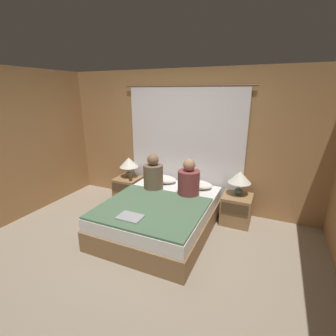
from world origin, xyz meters
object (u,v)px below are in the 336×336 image
pillow_right (196,184)px  person_left_in_bed (153,175)px  bed (160,215)px  person_right_in_bed (189,181)px  laptop_on_bed (130,217)px  nightstand_right (236,209)px  lamp_right (240,178)px  lamp_left (129,163)px  beer_bottle_on_left_stand (130,177)px  nightstand_left (128,189)px  pillow_left (162,179)px

pillow_right → person_left_in_bed: (-0.65, -0.37, 0.20)m
bed → person_left_in_bed: 0.71m
person_right_in_bed → laptop_on_bed: (-0.43, -1.07, -0.21)m
nightstand_right → lamp_right: 0.53m
bed → laptop_on_bed: bearing=-99.3°
lamp_left → person_right_in_bed: (1.38, -0.40, -0.02)m
pillow_right → beer_bottle_on_left_stand: beer_bottle_on_left_stand is taller
beer_bottle_on_left_stand → pillow_right: bearing=7.3°
nightstand_left → pillow_left: (0.72, 0.05, 0.31)m
lamp_left → laptop_on_bed: 1.76m
lamp_left → lamp_right: same height
pillow_right → lamp_left: bearing=179.1°
beer_bottle_on_left_stand → lamp_left: bearing=127.7°
lamp_left → beer_bottle_on_left_stand: 0.31m
nightstand_right → person_left_in_bed: bearing=-166.6°
laptop_on_bed → pillow_right: bearing=72.7°
lamp_left → nightstand_right: bearing=-1.8°
pillow_right → laptop_on_bed: (-0.45, -1.44, -0.02)m
nightstand_left → laptop_on_bed: laptop_on_bed is taller
person_right_in_bed → nightstand_right: bearing=24.0°
pillow_left → person_left_in_bed: person_left_in_bed is taller
pillow_left → pillow_right: 0.68m
lamp_right → laptop_on_bed: bearing=-128.7°
bed → pillow_left: size_ratio=3.44×
nightstand_left → person_left_in_bed: 0.96m
lamp_right → bed: bearing=-143.7°
nightstand_left → laptop_on_bed: bearing=-55.7°
nightstand_right → pillow_right: 0.79m
bed → lamp_left: (-1.06, 0.78, 0.52)m
lamp_right → person_right_in_bed: person_right_in_bed is taller
beer_bottle_on_left_stand → person_right_in_bed: bearing=-9.7°
lamp_left → pillow_right: bearing=-0.9°
nightstand_left → nightstand_right: (2.12, 0.00, 0.00)m
bed → nightstand_right: bearing=33.9°
nightstand_left → beer_bottle_on_left_stand: beer_bottle_on_left_stand is taller
nightstand_right → pillow_left: (-1.40, 0.05, 0.31)m
pillow_left → laptop_on_bed: 1.46m
lamp_right → person_left_in_bed: size_ratio=0.63×
nightstand_left → lamp_right: 2.19m
lamp_right → pillow_right: size_ratio=0.70×
nightstand_right → person_left_in_bed: (-1.38, -0.33, 0.51)m
lamp_right → beer_bottle_on_left_stand: lamp_right is taller
lamp_left → laptop_on_bed: lamp_left is taller
lamp_right → pillow_left: size_ratio=0.70×
person_left_in_bed → beer_bottle_on_left_stand: 0.67m
bed → laptop_on_bed: 0.75m
person_left_in_bed → beer_bottle_on_left_stand: bearing=160.5°
nightstand_left → beer_bottle_on_left_stand: 0.37m
nightstand_left → lamp_right: lamp_right is taller
bed → laptop_on_bed: size_ratio=5.91×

